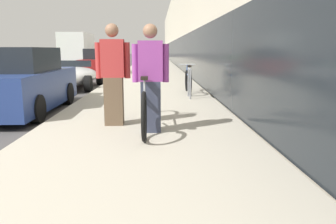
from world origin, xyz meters
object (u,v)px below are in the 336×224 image
at_px(vintage_roadster_curbside, 73,76).
at_px(moving_truck, 78,50).
at_px(person_bystander, 113,75).
at_px(cruiser_bike_nearest, 188,81).
at_px(parked_sedan_curbside, 16,83).
at_px(person_rider, 151,79).
at_px(bike_rack_hoop, 189,80).
at_px(parked_sedan_far, 100,64).
at_px(tandem_bicycle, 146,105).

distance_m(vintage_roadster_curbside, moving_truck, 17.88).
distance_m(person_bystander, moving_truck, 25.39).
relative_size(cruiser_bike_nearest, moving_truck, 0.28).
bearing_deg(parked_sedan_curbside, moving_truck, 99.39).
distance_m(person_rider, vintage_roadster_curbside, 8.34).
xyz_separation_m(cruiser_bike_nearest, vintage_roadster_curbside, (-4.28, 2.80, -0.06)).
distance_m(cruiser_bike_nearest, moving_truck, 21.82).
height_order(person_rider, bike_rack_hoop, person_rider).
bearing_deg(moving_truck, parked_sedan_far, -71.08).
height_order(tandem_bicycle, moving_truck, moving_truck).
xyz_separation_m(cruiser_bike_nearest, parked_sedan_curbside, (-4.37, -2.28, 0.18)).
xyz_separation_m(bike_rack_hoop, vintage_roadster_curbside, (-4.22, 3.79, -0.20)).
distance_m(bike_rack_hoop, cruiser_bike_nearest, 1.00).
relative_size(person_bystander, bike_rack_hoop, 2.14).
relative_size(parked_sedan_curbside, vintage_roadster_curbside, 0.96).
relative_size(tandem_bicycle, parked_sedan_curbside, 0.65).
height_order(person_bystander, parked_sedan_curbside, person_bystander).
bearing_deg(cruiser_bike_nearest, bike_rack_hoop, -93.46).
xyz_separation_m(person_rider, bike_rack_hoop, (1.03, 3.89, -0.37)).
bearing_deg(person_bystander, bike_rack_hoop, 63.03).
relative_size(person_bystander, parked_sedan_far, 0.44).
bearing_deg(bike_rack_hoop, parked_sedan_far, 112.74).
relative_size(bike_rack_hoop, parked_sedan_curbside, 0.21).
distance_m(tandem_bicycle, bike_rack_hoop, 3.74).
bearing_deg(tandem_bicycle, vintage_roadster_curbside, 112.85).
bearing_deg(cruiser_bike_nearest, parked_sedan_curbside, -152.43).
relative_size(tandem_bicycle, cruiser_bike_nearest, 1.53).
relative_size(cruiser_bike_nearest, parked_sedan_curbside, 0.43).
distance_m(parked_sedan_curbside, vintage_roadster_curbside, 5.09).
height_order(tandem_bicycle, person_rider, person_rider).
bearing_deg(vintage_roadster_curbside, parked_sedan_far, 89.71).
bearing_deg(parked_sedan_curbside, person_bystander, -38.40).
bearing_deg(moving_truck, vintage_roadster_curbside, -77.65).
relative_size(person_bystander, vintage_roadster_curbside, 0.43).
bearing_deg(tandem_bicycle, person_bystander, 160.66).
relative_size(parked_sedan_curbside, parked_sedan_far, 0.98).
relative_size(bike_rack_hoop, moving_truck, 0.14).
bearing_deg(parked_sedan_far, vintage_roadster_curbside, -90.29).
bearing_deg(bike_rack_hoop, person_bystander, -116.97).
relative_size(tandem_bicycle, parked_sedan_far, 0.64).
xyz_separation_m(tandem_bicycle, parked_sedan_curbside, (-3.19, 2.27, 0.16)).
bearing_deg(person_bystander, vintage_roadster_curbside, 109.36).
height_order(person_rider, parked_sedan_far, person_rider).
relative_size(person_rider, parked_sedan_far, 0.43).
relative_size(person_rider, cruiser_bike_nearest, 1.02).
height_order(person_rider, parked_sedan_curbside, person_rider).
relative_size(parked_sedan_curbside, moving_truck, 0.65).
bearing_deg(vintage_roadster_curbside, moving_truck, 102.35).
bearing_deg(parked_sedan_curbside, tandem_bicycle, -35.42).
xyz_separation_m(cruiser_bike_nearest, parked_sedan_far, (-4.25, 9.00, 0.18)).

